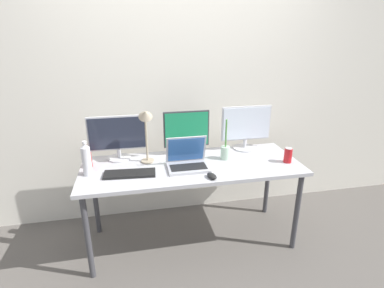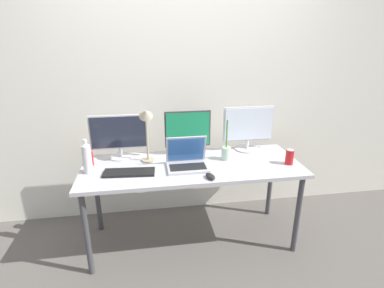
% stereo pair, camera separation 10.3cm
% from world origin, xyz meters
% --- Properties ---
extents(ground_plane, '(16.00, 16.00, 0.00)m').
position_xyz_m(ground_plane, '(0.00, 0.00, 0.00)').
color(ground_plane, '#5B5651').
extents(wall_back, '(7.00, 0.08, 2.60)m').
position_xyz_m(wall_back, '(0.00, 0.59, 1.30)').
color(wall_back, silver).
rests_on(wall_back, ground).
extents(work_desk, '(1.79, 0.69, 0.74)m').
position_xyz_m(work_desk, '(0.00, 0.00, 0.68)').
color(work_desk, '#424247').
rests_on(work_desk, ground).
extents(monitor_left, '(0.48, 0.20, 0.38)m').
position_xyz_m(monitor_left, '(-0.59, 0.25, 0.94)').
color(monitor_left, silver).
rests_on(monitor_left, work_desk).
extents(monitor_center, '(0.40, 0.21, 0.39)m').
position_xyz_m(monitor_center, '(-0.00, 0.24, 0.94)').
color(monitor_center, '#38383D').
rests_on(monitor_center, work_desk).
extents(monitor_right, '(0.46, 0.22, 0.40)m').
position_xyz_m(monitor_right, '(0.56, 0.26, 0.95)').
color(monitor_right, silver).
rests_on(monitor_right, work_desk).
extents(laptop_silver, '(0.32, 0.25, 0.25)m').
position_xyz_m(laptop_silver, '(-0.05, -0.04, 0.80)').
color(laptop_silver, '#B7B7BC').
rests_on(laptop_silver, work_desk).
extents(keyboard_main, '(0.40, 0.17, 0.02)m').
position_xyz_m(keyboard_main, '(-0.50, -0.09, 0.75)').
color(keyboard_main, black).
rests_on(keyboard_main, work_desk).
extents(mouse_by_keyboard, '(0.08, 0.12, 0.03)m').
position_xyz_m(mouse_by_keyboard, '(0.10, -0.27, 0.76)').
color(mouse_by_keyboard, black).
rests_on(mouse_by_keyboard, work_desk).
extents(water_bottle, '(0.07, 0.07, 0.27)m').
position_xyz_m(water_bottle, '(-0.81, -0.03, 0.87)').
color(water_bottle, silver).
rests_on(water_bottle, work_desk).
extents(soda_can_near_keyboard, '(0.07, 0.07, 0.13)m').
position_xyz_m(soda_can_near_keyboard, '(-0.83, 0.12, 0.80)').
color(soda_can_near_keyboard, red).
rests_on(soda_can_near_keyboard, work_desk).
extents(soda_can_by_laptop, '(0.07, 0.07, 0.13)m').
position_xyz_m(soda_can_by_laptop, '(0.79, -0.11, 0.80)').
color(soda_can_by_laptop, red).
rests_on(soda_can_by_laptop, work_desk).
extents(bamboo_vase, '(0.08, 0.08, 0.35)m').
position_xyz_m(bamboo_vase, '(0.30, 0.06, 0.81)').
color(bamboo_vase, '#B2D1B7').
rests_on(bamboo_vase, work_desk).
extents(desk_lamp, '(0.11, 0.18, 0.48)m').
position_xyz_m(desk_lamp, '(-0.35, 0.09, 1.07)').
color(desk_lamp, tan).
rests_on(desk_lamp, work_desk).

